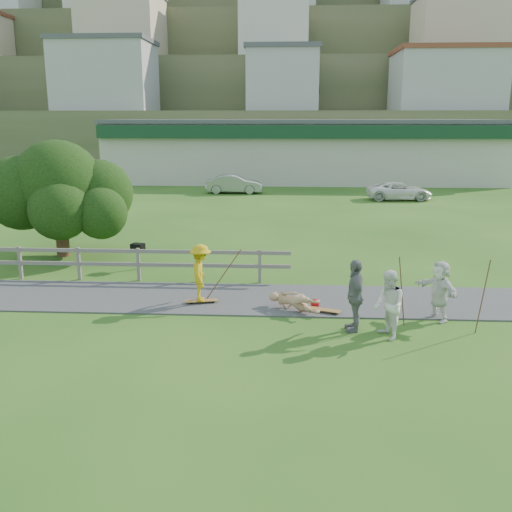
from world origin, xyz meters
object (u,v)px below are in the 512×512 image
Objects in this scene: skater_fallen at (294,302)px; car_silver at (234,184)px; spectator_b at (355,295)px; tree at (60,206)px; spectator_a at (389,305)px; car_white at (399,191)px; skater_rider at (201,276)px; bbq at (138,256)px; spectator_d at (439,291)px.

car_silver is at bearing 45.16° from skater_fallen.
tree reaches higher than spectator_b.
car_silver reaches higher than skater_fallen.
car_silver is (-6.37, 27.15, -0.19)m from spectator_a.
car_white is at bearing 18.68° from skater_fallen.
skater_rider reaches higher than car_silver.
bbq is at bearing 28.97° from skater_rider.
spectator_d is at bearing -106.49° from skater_rider.
car_silver is (-4.11, 25.31, 0.37)m from skater_fallen.
skater_fallen is at bearing -20.07° from bbq.
spectator_a is at bearing 57.00° from spectator_b.
car_silver reaches higher than bbq.
skater_rider is 0.40× the size of car_white.
tree reaches higher than spectator_a.
car_white reaches higher than skater_fallen.
car_silver is at bearing 176.02° from spectator_a.
spectator_d reaches higher than bbq.
spectator_b is 1.14× the size of spectator_d.
car_silver is 21.12m from bbq.
skater_fallen is 10.93m from tree.
car_silver is 0.75× the size of tree.
skater_fallen is 0.38× the size of car_white.
skater_rider is 1.05× the size of skater_fallen.
skater_fallen is at bearing 160.05° from car_white.
spectator_d is at bearing -9.22° from bbq.
spectator_d is 14.37m from tree.
car_white is 22.99m from tree.
car_white is at bearing 73.34° from bbq.
tree is at bearing 40.38° from skater_rider.
skater_fallen is 0.40× the size of car_silver.
car_white is (5.51, 23.92, -0.34)m from spectator_b.
skater_rider is at bearing -177.85° from car_silver.
bbq is (-1.38, -21.07, -0.19)m from car_silver.
spectator_a is 0.92× the size of spectator_b.
skater_fallen is at bearing -34.17° from tree.
skater_rider reaches higher than skater_fallen.
tree is at bearing 164.74° from car_silver.
skater_rider is 6.55m from spectator_d.
spectator_b is 27.25m from car_silver.
skater_fallen is (2.67, -0.50, -0.54)m from skater_rider.
spectator_b reaches higher than skater_rider.
spectator_a reaches higher than skater_fallen.
tree is at bearing -145.48° from spectator_d.
skater_rider is 0.90× the size of spectator_b.
skater_rider reaches higher than bbq.
spectator_b reaches higher than car_silver.
skater_fallen is 2.97m from spectator_a.
tree reaches higher than spectator_d.
spectator_d is at bearing 114.40° from spectator_a.
spectator_a is 2.06m from spectator_d.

